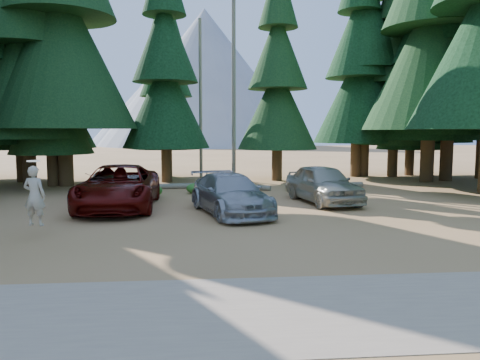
{
  "coord_description": "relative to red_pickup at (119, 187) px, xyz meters",
  "views": [
    {
      "loc": [
        -1.31,
        -14.07,
        3.04
      ],
      "look_at": [
        0.16,
        2.75,
        1.25
      ],
      "focal_mm": 35.0,
      "sensor_mm": 36.0,
      "label": 1
    }
  ],
  "objects": [
    {
      "name": "ground",
      "position": [
        4.46,
        -4.38,
        -0.85
      ],
      "size": [
        160.0,
        160.0,
        0.0
      ],
      "primitive_type": "plane",
      "color": "#9B7042",
      "rests_on": "ground"
    },
    {
      "name": "gravel_strip",
      "position": [
        4.46,
        -10.88,
        -0.84
      ],
      "size": [
        26.0,
        3.5,
        0.01
      ],
      "primitive_type": "cube",
      "color": "tan",
      "rests_on": "ground"
    },
    {
      "name": "forest_belt_north",
      "position": [
        4.46,
        10.62,
        -0.85
      ],
      "size": [
        36.0,
        7.0,
        22.0
      ],
      "primitive_type": null,
      "color": "black",
      "rests_on": "ground"
    },
    {
      "name": "snag_front",
      "position": [
        5.26,
        10.12,
        5.15
      ],
      "size": [
        0.24,
        0.24,
        12.0
      ],
      "primitive_type": "cylinder",
      "color": "#6E6858",
      "rests_on": "ground"
    },
    {
      "name": "snag_back",
      "position": [
        3.26,
        11.62,
        4.15
      ],
      "size": [
        0.2,
        0.2,
        10.0
      ],
      "primitive_type": "cylinder",
      "color": "#6E6858",
      "rests_on": "ground"
    },
    {
      "name": "mountain_peak",
      "position": [
        1.87,
        83.86,
        11.86
      ],
      "size": [
        48.0,
        50.0,
        28.0
      ],
      "color": "gray",
      "rests_on": "ground"
    },
    {
      "name": "red_pickup",
      "position": [
        0.0,
        0.0,
        0.0
      ],
      "size": [
        2.92,
        6.16,
        1.7
      ],
      "primitive_type": "imported",
      "rotation": [
        0.0,
        0.0,
        0.02
      ],
      "color": "#520907",
      "rests_on": "ground"
    },
    {
      "name": "silver_minivan_center",
      "position": [
        4.27,
        -1.52,
        -0.12
      ],
      "size": [
        3.27,
        5.36,
        1.45
      ],
      "primitive_type": "imported",
      "rotation": [
        0.0,
        0.0,
        0.26
      ],
      "color": "#A1A3A9",
      "rests_on": "ground"
    },
    {
      "name": "silver_minivan_right",
      "position": [
        8.34,
        0.77,
        -0.04
      ],
      "size": [
        2.73,
        5.0,
        1.61
      ],
      "primitive_type": "imported",
      "rotation": [
        0.0,
        0.0,
        0.18
      ],
      "color": "#A7A495",
      "rests_on": "ground"
    },
    {
      "name": "frisbee_player",
      "position": [
        -1.54,
        -4.81,
        0.35
      ],
      "size": [
        0.69,
        0.51,
        1.87
      ],
      "rotation": [
        0.0,
        0.0,
        2.98
      ],
      "color": "beige",
      "rests_on": "ground"
    },
    {
      "name": "log_left",
      "position": [
        1.76,
        6.12,
        -0.71
      ],
      "size": [
        3.86,
        0.55,
        0.28
      ],
      "primitive_type": "cylinder",
      "rotation": [
        0.0,
        1.57,
        0.07
      ],
      "color": "#6E6858",
      "rests_on": "ground"
    },
    {
      "name": "log_mid",
      "position": [
        5.28,
        5.51,
        -0.72
      ],
      "size": [
        3.0,
        1.69,
        0.27
      ],
      "primitive_type": "cylinder",
      "rotation": [
        0.0,
        1.57,
        -0.47
      ],
      "color": "#6E6858",
      "rests_on": "ground"
    },
    {
      "name": "log_right",
      "position": [
        9.82,
        5.9,
        -0.71
      ],
      "size": [
        4.31,
        0.7,
        0.28
      ],
      "primitive_type": "cylinder",
      "rotation": [
        0.0,
        1.57,
        0.1
      ],
      "color": "#6E6858",
      "rests_on": "ground"
    },
    {
      "name": "shrub_far_left",
      "position": [
        -2.23,
        4.65,
        -0.61
      ],
      "size": [
        0.87,
        0.87,
        0.48
      ],
      "primitive_type": "ellipsoid",
      "color": "#2B631D",
      "rests_on": "ground"
    },
    {
      "name": "shrub_left",
      "position": [
        -0.63,
        4.18,
        -0.57
      ],
      "size": [
        1.01,
        1.01,
        0.55
      ],
      "primitive_type": "ellipsoid",
      "color": "#2B631D",
      "rests_on": "ground"
    },
    {
      "name": "shrub_center_left",
      "position": [
        0.92,
        3.17,
        -0.57
      ],
      "size": [
        1.03,
        1.03,
        0.57
      ],
      "primitive_type": "ellipsoid",
      "color": "#2B631D",
      "rests_on": "ground"
    },
    {
      "name": "shrub_center_right",
      "position": [
        2.96,
        4.15,
        -0.6
      ],
      "size": [
        0.91,
        0.91,
        0.5
      ],
      "primitive_type": "ellipsoid",
      "color": "#2B631D",
      "rests_on": "ground"
    },
    {
      "name": "shrub_right",
      "position": [
        8.02,
        4.89,
        -0.59
      ],
      "size": [
        0.95,
        0.95,
        0.52
      ],
      "primitive_type": "ellipsoid",
      "color": "#2B631D",
      "rests_on": "ground"
    },
    {
      "name": "shrub_far_right",
      "position": [
        8.09,
        4.87,
        -0.54
      ],
      "size": [
        1.11,
        1.11,
        0.61
      ],
      "primitive_type": "ellipsoid",
      "color": "#2B631D",
      "rests_on": "ground"
    }
  ]
}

